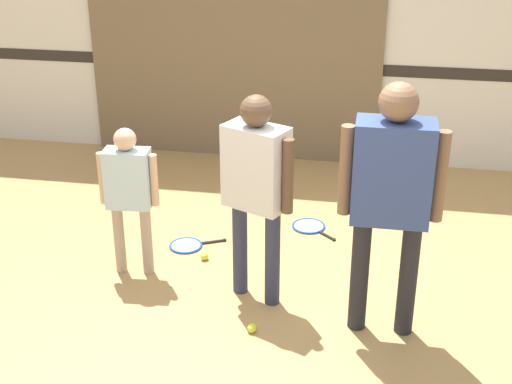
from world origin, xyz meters
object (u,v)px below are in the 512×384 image
(person_instructor, at_px, (256,178))
(tennis_ball_by_spare_racket, at_px, (204,256))
(person_student_left, at_px, (129,186))
(racket_spare_on_floor, at_px, (188,245))
(racket_second_spare, at_px, (310,227))
(tennis_ball_near_instructor, at_px, (252,328))
(person_student_right, at_px, (391,185))

(person_instructor, relative_size, tennis_ball_by_spare_racket, 23.69)
(person_student_left, height_order, racket_spare_on_floor, person_student_left)
(racket_spare_on_floor, xyz_separation_m, racket_second_spare, (0.98, 0.52, 0.00))
(racket_spare_on_floor, height_order, racket_second_spare, same)
(tennis_ball_near_instructor, bearing_deg, person_student_right, 13.02)
(tennis_ball_by_spare_racket, bearing_deg, racket_spare_on_floor, 133.98)
(tennis_ball_near_instructor, bearing_deg, tennis_ball_by_spare_racket, 121.65)
(person_student_left, bearing_deg, person_instructor, -14.99)
(racket_second_spare, bearing_deg, person_student_left, -100.27)
(tennis_ball_by_spare_racket, bearing_deg, person_student_left, -151.27)
(tennis_ball_near_instructor, bearing_deg, person_student_left, 148.91)
(person_student_right, relative_size, racket_second_spare, 3.74)
(person_student_left, height_order, tennis_ball_near_instructor, person_student_left)
(racket_spare_on_floor, xyz_separation_m, tennis_ball_by_spare_racket, (0.19, -0.20, 0.02))
(person_instructor, xyz_separation_m, racket_second_spare, (0.28, 1.18, -0.96))
(person_student_left, bearing_deg, racket_second_spare, 33.36)
(racket_second_spare, bearing_deg, person_instructor, -61.23)
(person_student_left, relative_size, tennis_ball_by_spare_racket, 18.22)
(person_instructor, distance_m, racket_spare_on_floor, 1.36)
(person_instructor, bearing_deg, person_student_right, 8.52)
(racket_spare_on_floor, relative_size, tennis_ball_near_instructor, 7.71)
(person_instructor, height_order, racket_spare_on_floor, person_instructor)
(person_student_left, bearing_deg, tennis_ball_by_spare_racket, 24.36)
(racket_second_spare, relative_size, tennis_ball_near_instructor, 7.15)
(person_student_left, relative_size, racket_second_spare, 2.55)
(person_student_left, distance_m, tennis_ball_by_spare_racket, 0.91)
(person_student_right, bearing_deg, tennis_ball_by_spare_racket, -26.46)
(person_instructor, relative_size, person_student_right, 0.89)
(tennis_ball_near_instructor, xyz_separation_m, tennis_ball_by_spare_racket, (-0.56, 0.91, 0.00))
(person_student_left, bearing_deg, racket_spare_on_floor, 52.86)
(person_instructor, bearing_deg, racket_spare_on_floor, 160.51)
(racket_second_spare, bearing_deg, racket_spare_on_floor, -110.01)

